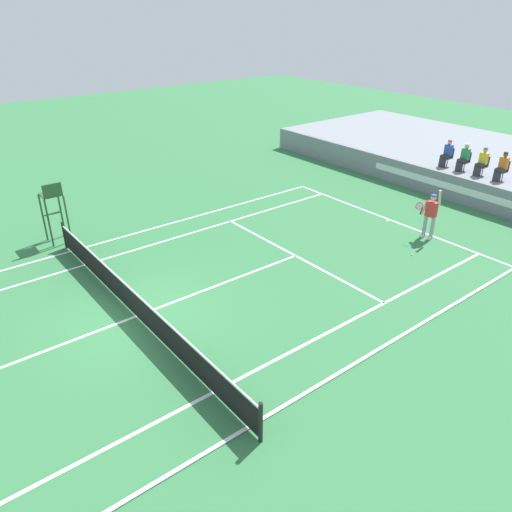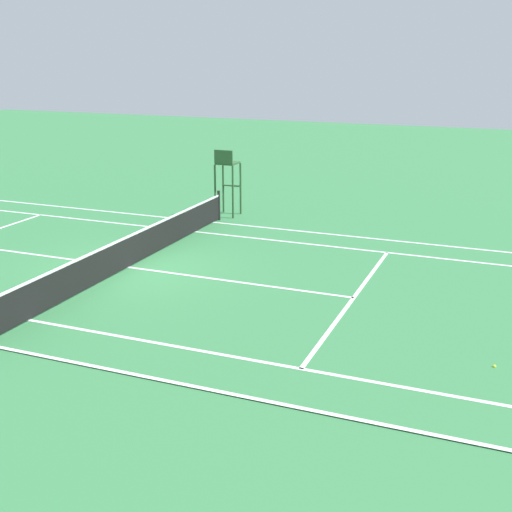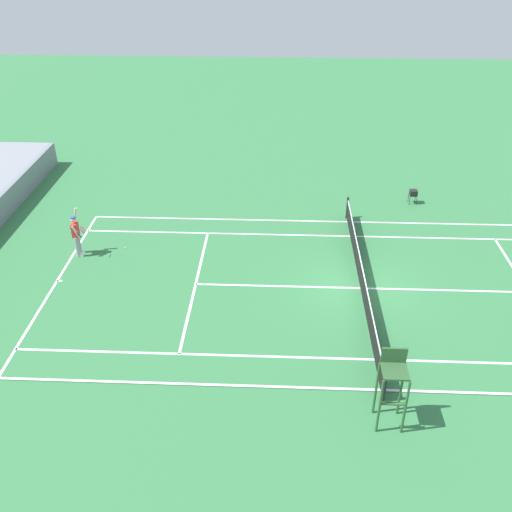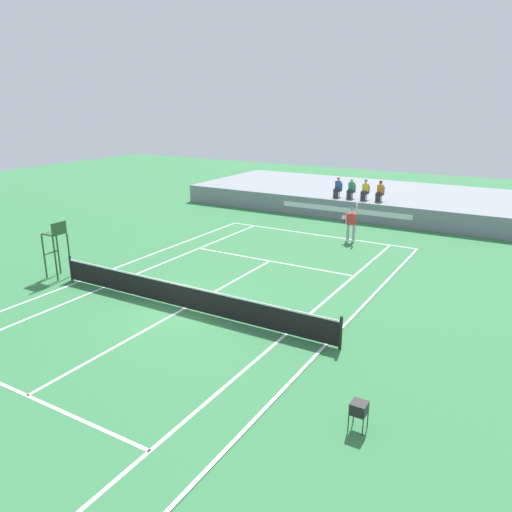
% 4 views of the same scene
% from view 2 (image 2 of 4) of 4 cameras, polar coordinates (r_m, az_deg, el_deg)
% --- Properties ---
extents(ground_plane, '(80.00, 80.00, 0.00)m').
position_cam_2_polar(ground_plane, '(18.96, -10.78, -1.02)').
color(ground_plane, '#337542').
extents(court, '(11.08, 23.88, 0.03)m').
position_cam_2_polar(court, '(18.95, -10.78, -0.99)').
color(court, '#337542').
rests_on(court, ground).
extents(net, '(11.98, 0.10, 1.07)m').
position_cam_2_polar(net, '(18.80, -10.86, 0.49)').
color(net, black).
rests_on(net, ground).
extents(tennis_ball, '(0.07, 0.07, 0.07)m').
position_cam_2_polar(tennis_ball, '(13.72, 19.68, -8.86)').
color(tennis_ball, '#D1E533').
rests_on(tennis_ball, ground).
extents(umpire_chair, '(0.77, 0.77, 2.44)m').
position_cam_2_polar(umpire_chair, '(24.28, -2.49, 7.04)').
color(umpire_chair, '#2D562D').
rests_on(umpire_chair, ground).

